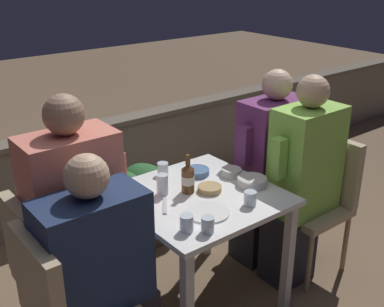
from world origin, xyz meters
TOP-DOWN VIEW (x-y plane):
  - ground_plane at (0.00, 0.00)m, footprint 16.00×16.00m
  - parapet_wall at (0.00, 1.42)m, footprint 9.00×0.18m
  - dining_table at (0.00, 0.00)m, footprint 0.82×0.82m
  - planter_hedge at (-0.03, 0.79)m, footprint 0.70×0.47m
  - chair_left_near at (-0.88, -0.16)m, footprint 0.43×0.42m
  - person_navy_jumper at (-0.68, -0.16)m, footprint 0.52×0.26m
  - chair_left_far at (-0.83, 0.14)m, footprint 0.43×0.42m
  - person_coral_top at (-0.63, 0.14)m, footprint 0.51×0.26m
  - chair_right_near at (0.86, -0.16)m, footprint 0.43×0.42m
  - person_green_blouse at (0.66, -0.16)m, footprint 0.49×0.26m
  - chair_right_far at (0.88, 0.13)m, footprint 0.43×0.42m
  - person_purple_stripe at (0.69, 0.13)m, footprint 0.51×0.26m
  - beer_bottle at (-0.03, 0.06)m, footprint 0.07×0.07m
  - plate_0 at (-0.10, -0.19)m, footprint 0.23×0.23m
  - bowl_0 at (0.07, -0.01)m, footprint 0.13×0.13m
  - bowl_1 at (0.15, 0.21)m, footprint 0.15×0.15m
  - bowl_2 at (0.30, 0.07)m, footprint 0.12×0.12m
  - bowl_3 at (0.30, -0.10)m, footprint 0.17×0.17m
  - glass_cup_0 at (-0.01, 0.33)m, footprint 0.07×0.07m
  - glass_cup_1 at (-0.21, -0.33)m, footprint 0.06×0.06m
  - glass_cup_2 at (-0.28, -0.26)m, footprint 0.07×0.07m
  - glass_cup_3 at (0.13, -0.26)m, footprint 0.07×0.07m
  - glass_cup_4 at (-0.16, 0.12)m, footprint 0.06×0.06m
  - fork_0 at (-0.23, -0.00)m, footprint 0.12×0.15m
  - potted_plant at (1.29, 0.85)m, footprint 0.30×0.30m

SIDE VIEW (x-z plane):
  - ground_plane at x=0.00m, z-range 0.00..0.00m
  - planter_hedge at x=-0.03m, z-range 0.04..0.60m
  - parapet_wall at x=0.00m, z-range 0.01..0.72m
  - potted_plant at x=1.29m, z-range 0.07..0.68m
  - chair_left_near at x=-0.88m, z-range 0.09..0.98m
  - chair_left_far at x=-0.83m, z-range 0.09..0.98m
  - chair_right_near at x=0.86m, z-range 0.09..0.98m
  - chair_right_far at x=0.88m, z-range 0.09..0.98m
  - person_navy_jumper at x=-0.68m, z-range 0.00..1.19m
  - dining_table at x=0.00m, z-range 0.25..0.97m
  - person_purple_stripe at x=0.69m, z-range 0.00..1.29m
  - person_green_blouse at x=0.66m, z-range 0.00..1.32m
  - person_coral_top at x=-0.63m, z-range 0.00..1.37m
  - fork_0 at x=-0.23m, z-range 0.72..0.73m
  - plate_0 at x=-0.10m, z-range 0.72..0.73m
  - bowl_0 at x=0.07m, z-range 0.72..0.76m
  - bowl_1 at x=0.15m, z-range 0.72..0.76m
  - bowl_2 at x=0.30m, z-range 0.72..0.77m
  - bowl_3 at x=0.30m, z-range 0.72..0.77m
  - glass_cup_0 at x=-0.01m, z-range 0.72..0.80m
  - glass_cup_3 at x=0.13m, z-range 0.72..0.80m
  - glass_cup_1 at x=-0.21m, z-range 0.72..0.80m
  - glass_cup_2 at x=-0.28m, z-range 0.72..0.80m
  - glass_cup_4 at x=-0.16m, z-range 0.72..0.84m
  - beer_bottle at x=-0.03m, z-range 0.70..0.92m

